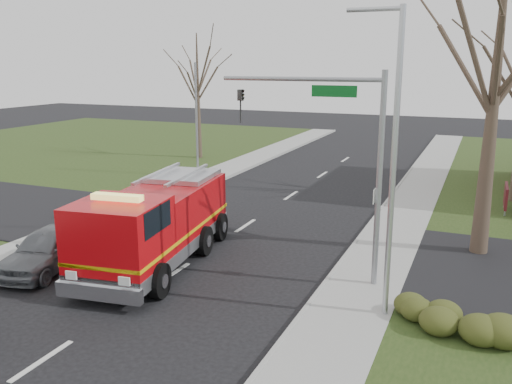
% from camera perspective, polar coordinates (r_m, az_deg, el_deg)
% --- Properties ---
extents(ground, '(120.00, 120.00, 0.00)m').
position_cam_1_polar(ground, '(18.83, -8.70, -8.50)').
color(ground, black).
rests_on(ground, ground).
extents(sidewalk_right, '(2.40, 80.00, 0.15)m').
position_cam_1_polar(sidewalk_right, '(16.62, 10.21, -11.38)').
color(sidewalk_right, '#979792').
rests_on(sidewalk_right, ground).
extents(sidewalk_left, '(2.40, 80.00, 0.15)m').
position_cam_1_polar(sidewalk_left, '(22.53, -22.33, -5.46)').
color(sidewalk_left, '#979792').
rests_on(sidewalk_left, ground).
extents(health_center_sign, '(0.12, 2.00, 1.40)m').
position_cam_1_polar(health_center_sign, '(27.97, 24.81, -0.41)').
color(health_center_sign, '#4F1218').
rests_on(health_center_sign, ground).
extents(hedge_corner, '(2.80, 2.00, 0.90)m').
position_cam_1_polar(hedge_corner, '(15.20, 19.98, -12.38)').
color(hedge_corner, '#353D16').
rests_on(hedge_corner, lawn_right).
extents(bare_tree_near, '(6.00, 6.00, 12.00)m').
position_cam_1_polar(bare_tree_near, '(20.77, 24.18, 13.49)').
color(bare_tree_near, '#3A2F22').
rests_on(bare_tree_near, ground).
extents(bare_tree_left, '(4.50, 4.50, 9.00)m').
position_cam_1_polar(bare_tree_left, '(39.81, -6.17, 11.37)').
color(bare_tree_left, '#3A2F22').
rests_on(bare_tree_left, ground).
extents(traffic_signal_mast, '(5.29, 0.18, 6.80)m').
position_cam_1_polar(traffic_signal_mast, '(16.94, 8.75, 5.55)').
color(traffic_signal_mast, gray).
rests_on(traffic_signal_mast, ground).
extents(streetlight_pole, '(1.48, 0.16, 8.40)m').
position_cam_1_polar(streetlight_pole, '(14.65, 14.08, 3.45)').
color(streetlight_pole, '#B7BABF').
rests_on(streetlight_pole, ground).
extents(utility_pole_far, '(0.14, 0.14, 7.00)m').
position_cam_1_polar(utility_pole_far, '(33.17, -6.28, 7.37)').
color(utility_pole_far, gray).
rests_on(utility_pole_far, ground).
extents(fire_engine, '(3.87, 8.10, 3.15)m').
position_cam_1_polar(fire_engine, '(19.32, -10.58, -3.53)').
color(fire_engine, '#BA080E').
rests_on(fire_engine, ground).
extents(parked_car_maroon, '(2.42, 4.55, 1.47)m').
position_cam_1_polar(parked_car_maroon, '(20.11, -21.03, -5.59)').
color(parked_car_maroon, slate).
rests_on(parked_car_maroon, ground).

